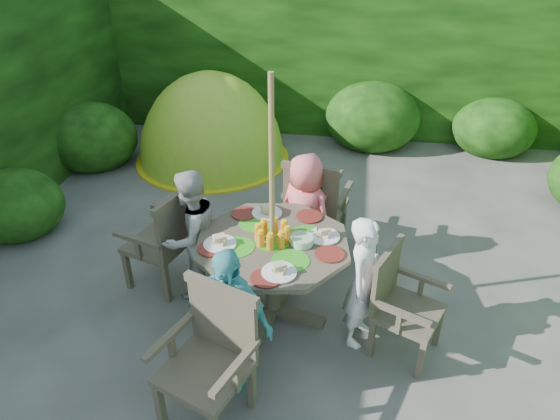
# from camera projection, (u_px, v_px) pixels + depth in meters

# --- Properties ---
(ground) EXTENTS (60.00, 60.00, 0.00)m
(ground) POSITION_uv_depth(u_px,v_px,m) (309.00, 268.00, 5.13)
(ground) COLOR #43423C
(ground) RESTS_ON ground
(hedge_enclosure) EXTENTS (9.00, 9.00, 2.50)m
(hedge_enclosure) POSITION_uv_depth(u_px,v_px,m) (326.00, 107.00, 5.61)
(hedge_enclosure) COLOR black
(hedge_enclosure) RESTS_ON ground
(patio_table) EXTENTS (1.63, 1.63, 0.94)m
(patio_table) POSITION_uv_depth(u_px,v_px,m) (273.00, 253.00, 4.22)
(patio_table) COLOR #3D3628
(patio_table) RESTS_ON ground
(parasol_pole) EXTENTS (0.05, 0.05, 2.20)m
(parasol_pole) POSITION_uv_depth(u_px,v_px,m) (272.00, 209.00, 4.00)
(parasol_pole) COLOR olive
(parasol_pole) RESTS_ON ground
(garden_chair_right) EXTENTS (0.65, 0.68, 0.89)m
(garden_chair_right) POSITION_uv_depth(u_px,v_px,m) (400.00, 302.00, 3.97)
(garden_chair_right) COLOR #3D3628
(garden_chair_right) RESTS_ON ground
(garden_chair_left) EXTENTS (0.67, 0.71, 0.98)m
(garden_chair_left) POSITION_uv_depth(u_px,v_px,m) (165.00, 239.00, 4.65)
(garden_chair_left) COLOR #3D3628
(garden_chair_left) RESTS_ON ground
(garden_chair_back) EXTENTS (0.71, 0.66, 1.03)m
(garden_chair_back) POSITION_uv_depth(u_px,v_px,m) (315.00, 205.00, 5.14)
(garden_chair_back) COLOR #3D3628
(garden_chair_back) RESTS_ON ground
(garden_chair_front) EXTENTS (0.74, 0.70, 0.99)m
(garden_chair_front) POSITION_uv_depth(u_px,v_px,m) (211.00, 355.00, 3.42)
(garden_chair_front) COLOR #3D3628
(garden_chair_front) RESTS_ON ground
(child_right) EXTENTS (0.42, 0.50, 1.18)m
(child_right) POSITION_uv_depth(u_px,v_px,m) (364.00, 283.00, 4.00)
(child_right) COLOR white
(child_right) RESTS_ON ground
(child_left) EXTENTS (0.72, 0.77, 1.27)m
(child_left) POSITION_uv_depth(u_px,v_px,m) (191.00, 236.00, 4.50)
(child_left) COLOR #A5A5A0
(child_left) RESTS_ON ground
(child_back) EXTENTS (0.71, 0.64, 1.22)m
(child_back) POSITION_uv_depth(u_px,v_px,m) (305.00, 213.00, 4.88)
(child_back) COLOR #FF696F
(child_back) RESTS_ON ground
(child_front) EXTENTS (0.78, 0.52, 1.22)m
(child_front) POSITION_uv_depth(u_px,v_px,m) (229.00, 319.00, 3.62)
(child_front) COLOR #53B8C2
(child_front) RESTS_ON ground
(dome_tent) EXTENTS (2.45, 2.45, 2.55)m
(dome_tent) POSITION_uv_depth(u_px,v_px,m) (213.00, 159.00, 7.37)
(dome_tent) COLOR #8EB923
(dome_tent) RESTS_ON ground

